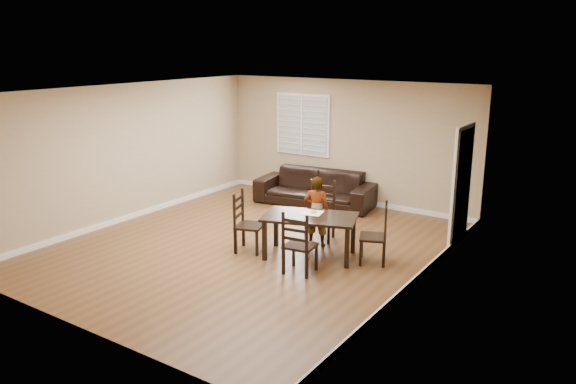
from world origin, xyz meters
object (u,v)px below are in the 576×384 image
object	(u,v)px
donut	(313,211)
sofa	(315,188)
chair_far	(297,247)
dining_table	(310,221)
chair_near	(322,212)
child	(317,211)
chair_right	(381,236)
chair_left	(243,224)

from	to	relation	value
donut	sofa	world-z (taller)	same
chair_far	donut	distance (m)	1.02
dining_table	chair_near	xyz separation A→B (m)	(-0.32, 0.93, -0.14)
child	donut	world-z (taller)	child
dining_table	sofa	distance (m)	3.13
sofa	chair_near	bearing A→B (deg)	-63.22
dining_table	sofa	world-z (taller)	sofa
chair_right	dining_table	bearing A→B (deg)	-93.75
sofa	chair_left	bearing A→B (deg)	-89.49
dining_table	chair_left	size ratio (longest dim) A/B	1.64
child	chair_far	bearing A→B (deg)	91.70
dining_table	child	size ratio (longest dim) A/B	1.37
chair_far	chair_left	size ratio (longest dim) A/B	0.97
chair_far	chair_near	bearing A→B (deg)	-79.49
dining_table	chair_near	world-z (taller)	chair_near
chair_left	donut	distance (m)	1.23
chair_near	sofa	bearing A→B (deg)	107.44
dining_table	chair_far	distance (m)	0.83
dining_table	chair_far	xyz separation A→B (m)	(0.24, -0.77, -0.16)
dining_table	sofa	size ratio (longest dim) A/B	0.66
chair_far	child	distance (m)	1.37
dining_table	chair_left	bearing A→B (deg)	179.94
chair_right	donut	xyz separation A→B (m)	(-1.13, -0.22, 0.28)
chair_near	chair_left	bearing A→B (deg)	-137.80
chair_far	donut	xyz separation A→B (m)	(-0.28, 0.94, 0.28)
chair_far	dining_table	bearing A→B (deg)	-80.26
chair_far	donut	bearing A→B (deg)	-81.07
dining_table	chair_right	distance (m)	1.17
chair_far	sofa	size ratio (longest dim) A/B	0.39
chair_left	chair_far	bearing A→B (deg)	-124.84
child	chair_near	bearing A→B (deg)	-87.98
donut	sofa	xyz separation A→B (m)	(-1.50, 2.56, -0.36)
dining_table	chair_far	bearing A→B (deg)	-91.71
chair_left	sofa	xyz separation A→B (m)	(-0.43, 3.10, -0.09)
chair_left	chair_right	bearing A→B (deg)	-89.27
chair_near	chair_far	size ratio (longest dim) A/B	1.06
donut	sofa	size ratio (longest dim) A/B	0.04
chair_far	chair_right	size ratio (longest dim) A/B	1.01
dining_table	chair_left	xyz separation A→B (m)	(-1.10, -0.38, -0.15)
chair_left	donut	size ratio (longest dim) A/B	9.29
chair_right	sofa	distance (m)	3.52
chair_near	chair_far	distance (m)	1.79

